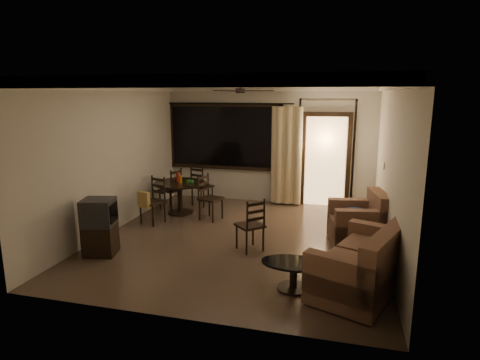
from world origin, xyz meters
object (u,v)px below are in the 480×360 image
(side_chair, at_px, (250,235))
(dining_chair_east, at_px, (210,206))
(dining_chair_south, at_px, (152,209))
(dining_chair_west, at_px, (171,197))
(armchair, at_px, (361,223))
(coffee_table, at_px, (294,271))
(tv_cabinet, at_px, (100,227))
(dining_table, at_px, (180,189))
(dining_chair_north, at_px, (202,193))
(sofa, at_px, (366,265))

(side_chair, bearing_deg, dining_chair_east, -95.49)
(dining_chair_east, bearing_deg, dining_chair_south, 135.70)
(dining_chair_west, relative_size, armchair, 0.89)
(coffee_table, bearing_deg, dining_chair_east, 127.90)
(tv_cabinet, bearing_deg, dining_table, 68.68)
(tv_cabinet, distance_m, armchair, 4.44)
(side_chair, bearing_deg, dining_chair_north, -99.47)
(sofa, bearing_deg, dining_chair_west, 165.77)
(dining_table, relative_size, dining_chair_north, 1.18)
(dining_chair_north, bearing_deg, dining_chair_south, 90.00)
(dining_table, xyz_separation_m, side_chair, (2.00, -1.73, -0.28))
(dining_chair_west, bearing_deg, sofa, 72.16)
(dining_table, distance_m, tv_cabinet, 2.54)
(dining_chair_south, distance_m, tv_cabinet, 1.71)
(dining_chair_east, relative_size, dining_chair_south, 1.00)
(side_chair, bearing_deg, dining_table, -85.69)
(tv_cabinet, relative_size, sofa, 0.50)
(dining_chair_south, bearing_deg, dining_table, 89.88)
(armchair, relative_size, side_chair, 1.17)
(dining_chair_east, height_order, dining_chair_south, same)
(coffee_table, bearing_deg, dining_chair_north, 125.60)
(dining_chair_north, height_order, sofa, dining_chair_north)
(dining_table, height_order, tv_cabinet, tv_cabinet)
(dining_chair_west, distance_m, armchair, 4.32)
(dining_table, relative_size, dining_chair_east, 1.18)
(sofa, bearing_deg, side_chair, 172.52)
(dining_chair_east, bearing_deg, dining_chair_west, 83.41)
(dining_chair_west, distance_m, side_chair, 3.06)
(armchair, bearing_deg, dining_chair_east, 156.29)
(tv_cabinet, bearing_deg, dining_chair_east, 49.74)
(tv_cabinet, bearing_deg, dining_chair_west, 76.30)
(dining_chair_north, xyz_separation_m, side_chair, (1.76, -2.47, -0.01))
(dining_chair_south, height_order, dining_chair_north, same)
(dining_chair_west, xyz_separation_m, sofa, (4.15, -2.99, 0.08))
(dining_chair_north, xyz_separation_m, armchair, (3.57, -1.70, 0.10))
(dining_chair_north, distance_m, coffee_table, 4.53)
(sofa, relative_size, armchair, 1.78)
(dining_chair_south, height_order, armchair, dining_chair_south)
(coffee_table, bearing_deg, side_chair, 126.05)
(dining_chair_east, bearing_deg, sofa, -111.39)
(dining_table, distance_m, dining_chair_north, 0.83)
(tv_cabinet, xyz_separation_m, armchair, (4.15, 1.57, -0.09))
(tv_cabinet, distance_m, coffee_table, 3.26)
(armchair, distance_m, side_chair, 1.97)
(dining_chair_south, bearing_deg, side_chair, -3.94)
(dining_table, xyz_separation_m, sofa, (3.81, -2.74, -0.19))
(dining_chair_west, height_order, sofa, dining_chair_west)
(dining_chair_north, bearing_deg, tv_cabinet, 97.79)
(dining_chair_west, bearing_deg, armchair, 91.75)
(dining_table, relative_size, coffee_table, 1.27)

